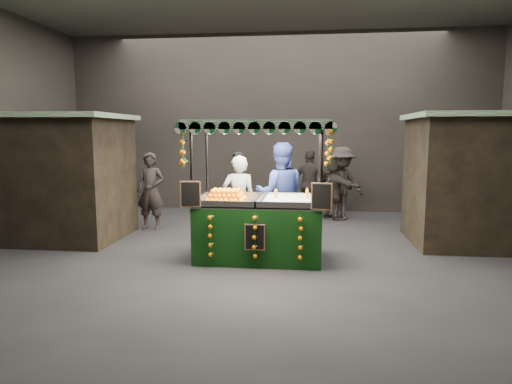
# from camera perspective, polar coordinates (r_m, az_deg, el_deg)

# --- Properties ---
(ground) EXTENTS (12.00, 12.00, 0.00)m
(ground) POSITION_cam_1_polar(r_m,az_deg,el_deg) (8.01, 0.12, -8.42)
(ground) COLOR black
(ground) RESTS_ON ground
(market_hall) EXTENTS (12.10, 10.10, 5.05)m
(market_hall) POSITION_cam_1_polar(r_m,az_deg,el_deg) (7.79, 0.12, 16.24)
(market_hall) COLOR black
(market_hall) RESTS_ON ground
(neighbour_stall_left) EXTENTS (3.00, 2.20, 2.60)m
(neighbour_stall_left) POSITION_cam_1_polar(r_m,az_deg,el_deg) (10.18, -24.61, 1.82)
(neighbour_stall_left) COLOR black
(neighbour_stall_left) RESTS_ON ground
(neighbour_stall_right) EXTENTS (3.00, 2.20, 2.60)m
(neighbour_stall_right) POSITION_cam_1_polar(r_m,az_deg,el_deg) (9.84, 27.62, 1.47)
(neighbour_stall_right) COLOR black
(neighbour_stall_right) RESTS_ON ground
(juice_stall) EXTENTS (2.51, 1.47, 2.43)m
(juice_stall) POSITION_cam_1_polar(r_m,az_deg,el_deg) (7.71, 0.41, -3.27)
(juice_stall) COLOR black
(juice_stall) RESTS_ON ground
(vendor_grey) EXTENTS (0.72, 0.54, 1.78)m
(vendor_grey) POSITION_cam_1_polar(r_m,az_deg,el_deg) (8.69, -2.22, -1.14)
(vendor_grey) COLOR slate
(vendor_grey) RESTS_ON ground
(vendor_blue) EXTENTS (1.08, 0.89, 2.03)m
(vendor_blue) POSITION_cam_1_polar(r_m,az_deg,el_deg) (8.76, 3.12, -0.25)
(vendor_blue) COLOR navy
(vendor_blue) RESTS_ON ground
(shopper_0) EXTENTS (0.67, 0.46, 1.78)m
(shopper_0) POSITION_cam_1_polar(r_m,az_deg,el_deg) (10.43, -13.44, 0.11)
(shopper_0) COLOR #292221
(shopper_0) RESTS_ON ground
(shopper_1) EXTENTS (0.77, 0.61, 1.51)m
(shopper_1) POSITION_cam_1_polar(r_m,az_deg,el_deg) (10.66, 20.21, -0.73)
(shopper_1) COLOR black
(shopper_1) RESTS_ON ground
(shopper_2) EXTENTS (1.12, 0.61, 1.80)m
(shopper_2) POSITION_cam_1_polar(r_m,az_deg,el_deg) (11.47, 7.01, 0.98)
(shopper_2) COLOR #2A2422
(shopper_2) RESTS_ON ground
(shopper_3) EXTENTS (1.39, 1.19, 1.87)m
(shopper_3) POSITION_cam_1_polar(r_m,az_deg,el_deg) (11.54, 11.01, 1.10)
(shopper_3) COLOR #292322
(shopper_3) RESTS_ON ground
(shopper_4) EXTENTS (0.97, 0.85, 1.67)m
(shopper_4) POSITION_cam_1_polar(r_m,az_deg,el_deg) (12.54, -18.75, 0.89)
(shopper_4) COLOR #2E2925
(shopper_4) RESTS_ON ground
(shopper_5) EXTENTS (1.33, 1.54, 1.68)m
(shopper_5) POSITION_cam_1_polar(r_m,az_deg,el_deg) (11.57, 10.02, 0.66)
(shopper_5) COLOR #2C2824
(shopper_5) RESTS_ON ground
(shopper_6) EXTENTS (0.59, 0.73, 1.72)m
(shopper_6) POSITION_cam_1_polar(r_m,az_deg,el_deg) (11.77, -2.50, 1.00)
(shopper_6) COLOR black
(shopper_6) RESTS_ON ground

